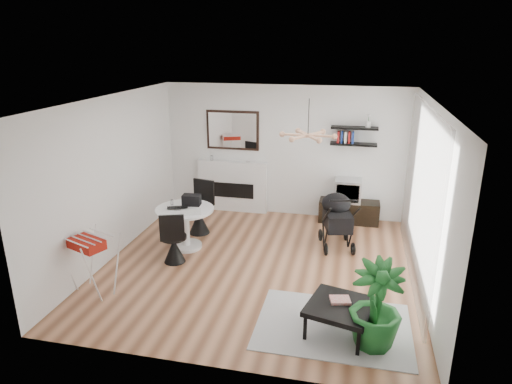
% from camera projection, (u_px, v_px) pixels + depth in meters
% --- Properties ---
extents(floor, '(5.00, 5.00, 0.00)m').
position_uv_depth(floor, '(259.00, 266.00, 7.50)').
color(floor, brown).
rests_on(floor, ground).
extents(ceiling, '(5.00, 5.00, 0.00)m').
position_uv_depth(ceiling, '(259.00, 100.00, 6.64)').
color(ceiling, white).
rests_on(ceiling, wall_back).
extents(wall_back, '(5.00, 0.00, 5.00)m').
position_uv_depth(wall_back, '(285.00, 152.00, 9.39)').
color(wall_back, white).
rests_on(wall_back, floor).
extents(wall_left, '(0.00, 5.00, 5.00)m').
position_uv_depth(wall_left, '(112.00, 178.00, 7.59)').
color(wall_left, white).
rests_on(wall_left, floor).
extents(wall_right, '(0.00, 5.00, 5.00)m').
position_uv_depth(wall_right, '(429.00, 200.00, 6.56)').
color(wall_right, white).
rests_on(wall_right, floor).
extents(sheer_curtain, '(0.04, 3.60, 2.60)m').
position_uv_depth(sheer_curtain, '(420.00, 195.00, 6.76)').
color(sheer_curtain, white).
rests_on(sheer_curtain, wall_right).
extents(fireplace, '(1.50, 0.17, 2.16)m').
position_uv_depth(fireplace, '(233.00, 180.00, 9.75)').
color(fireplace, white).
rests_on(fireplace, floor).
extents(shelf_lower, '(0.90, 0.25, 0.04)m').
position_uv_depth(shelf_lower, '(353.00, 144.00, 8.90)').
color(shelf_lower, black).
rests_on(shelf_lower, wall_back).
extents(shelf_upper, '(0.90, 0.25, 0.04)m').
position_uv_depth(shelf_upper, '(355.00, 128.00, 8.80)').
color(shelf_upper, black).
rests_on(shelf_upper, wall_back).
extents(pendant_lamp, '(0.90, 0.90, 0.10)m').
position_uv_depth(pendant_lamp, '(308.00, 135.00, 6.95)').
color(pendant_lamp, tan).
rests_on(pendant_lamp, ceiling).
extents(tv_console, '(1.19, 0.42, 0.45)m').
position_uv_depth(tv_console, '(349.00, 211.00, 9.26)').
color(tv_console, black).
rests_on(tv_console, floor).
extents(crt_tv, '(0.52, 0.45, 0.45)m').
position_uv_depth(crt_tv, '(348.00, 190.00, 9.12)').
color(crt_tv, silver).
rests_on(crt_tv, tv_console).
extents(dining_table, '(1.02, 1.02, 0.74)m').
position_uv_depth(dining_table, '(185.00, 222.00, 8.02)').
color(dining_table, white).
rests_on(dining_table, floor).
extents(laptop, '(0.41, 0.33, 0.03)m').
position_uv_depth(laptop, '(177.00, 209.00, 7.88)').
color(laptop, black).
rests_on(laptop, dining_table).
extents(black_bag, '(0.33, 0.21, 0.19)m').
position_uv_depth(black_bag, '(192.00, 200.00, 8.08)').
color(black_bag, black).
rests_on(black_bag, dining_table).
extents(newspaper, '(0.44, 0.40, 0.01)m').
position_uv_depth(newspaper, '(191.00, 212.00, 7.77)').
color(newspaper, silver).
rests_on(newspaper, dining_table).
extents(drinking_glass, '(0.05, 0.05, 0.09)m').
position_uv_depth(drinking_glass, '(172.00, 202.00, 8.11)').
color(drinking_glass, white).
rests_on(drinking_glass, dining_table).
extents(chair_far, '(0.51, 0.52, 1.01)m').
position_uv_depth(chair_far, '(200.00, 217.00, 8.71)').
color(chair_far, black).
rests_on(chair_far, floor).
extents(chair_near, '(0.47, 0.49, 0.91)m').
position_uv_depth(chair_near, '(174.00, 246.00, 7.54)').
color(chair_near, black).
rests_on(chair_near, floor).
extents(drying_rack, '(0.76, 0.74, 0.89)m').
position_uv_depth(drying_rack, '(92.00, 263.00, 6.58)').
color(drying_rack, white).
rests_on(drying_rack, floor).
extents(stroller, '(0.71, 0.94, 1.06)m').
position_uv_depth(stroller, '(337.00, 222.00, 8.11)').
color(stroller, black).
rests_on(stroller, floor).
extents(rug, '(1.97, 1.42, 0.01)m').
position_uv_depth(rug, '(333.00, 326.00, 5.91)').
color(rug, '#ACACAC').
rests_on(rug, floor).
extents(coffee_table, '(0.94, 0.94, 0.40)m').
position_uv_depth(coffee_table, '(340.00, 308.00, 5.68)').
color(coffee_table, black).
rests_on(coffee_table, rug).
extents(magazines, '(0.28, 0.24, 0.04)m').
position_uv_depth(magazines, '(340.00, 300.00, 5.73)').
color(magazines, '#C13830').
rests_on(magazines, coffee_table).
extents(potted_plant, '(0.63, 0.63, 1.11)m').
position_uv_depth(potted_plant, '(376.00, 305.00, 5.38)').
color(potted_plant, '#1A5C21').
rests_on(potted_plant, floor).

